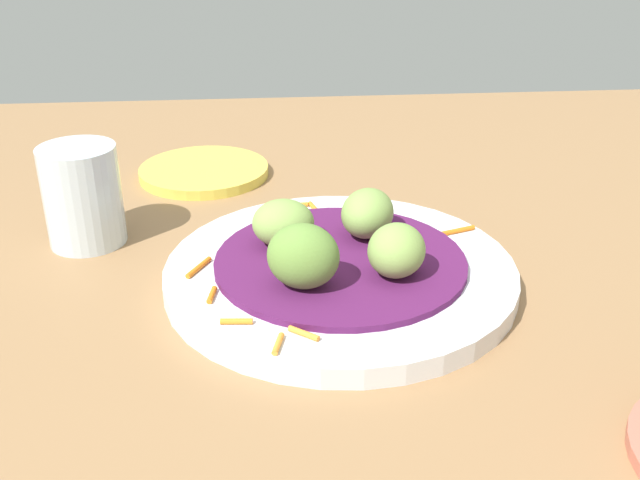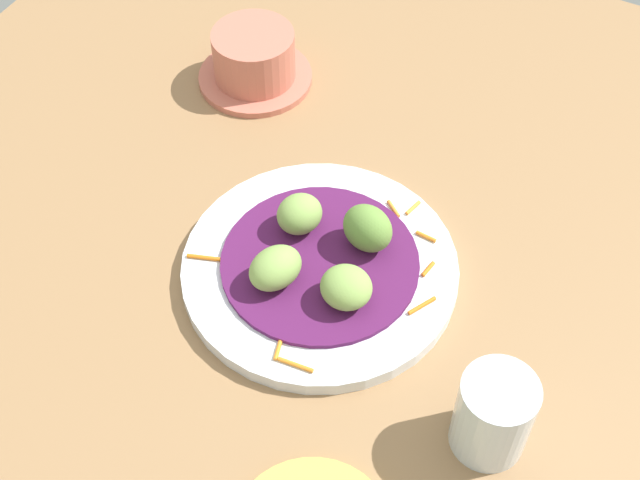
% 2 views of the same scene
% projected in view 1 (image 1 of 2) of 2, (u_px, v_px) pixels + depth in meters
% --- Properties ---
extents(table_surface, '(1.10, 1.10, 0.02)m').
position_uv_depth(table_surface, '(343.00, 306.00, 0.56)').
color(table_surface, '#936D47').
rests_on(table_surface, ground).
extents(main_plate, '(0.27, 0.27, 0.02)m').
position_uv_depth(main_plate, '(337.00, 274.00, 0.57)').
color(main_plate, silver).
rests_on(main_plate, table_surface).
extents(cabbage_bed, '(0.19, 0.19, 0.01)m').
position_uv_depth(cabbage_bed, '(337.00, 261.00, 0.56)').
color(cabbage_bed, '#51194C').
rests_on(cabbage_bed, main_plate).
extents(carrot_garnish, '(0.23, 0.23, 0.00)m').
position_uv_depth(carrot_garnish, '(298.00, 261.00, 0.56)').
color(carrot_garnish, orange).
rests_on(carrot_garnish, main_plate).
extents(guac_scoop_left, '(0.06, 0.06, 0.04)m').
position_uv_depth(guac_scoop_left, '(396.00, 250.00, 0.53)').
color(guac_scoop_left, '#84A851').
rests_on(guac_scoop_left, cabbage_bed).
extents(guac_scoop_center, '(0.06, 0.06, 0.04)m').
position_uv_depth(guac_scoop_center, '(367.00, 213.00, 0.59)').
color(guac_scoop_center, '#84A851').
rests_on(guac_scoop_center, cabbage_bed).
extents(guac_scoop_right, '(0.05, 0.05, 0.04)m').
position_uv_depth(guac_scoop_right, '(283.00, 223.00, 0.57)').
color(guac_scoop_right, '#84A851').
rests_on(guac_scoop_right, cabbage_bed).
extents(guac_scoop_back, '(0.06, 0.05, 0.05)m').
position_uv_depth(guac_scoop_back, '(303.00, 256.00, 0.51)').
color(guac_scoop_back, olive).
rests_on(guac_scoop_back, cabbage_bed).
extents(side_plate_small, '(0.13, 0.13, 0.01)m').
position_uv_depth(side_plate_small, '(204.00, 171.00, 0.77)').
color(side_plate_small, '#E0CC4C').
rests_on(side_plate_small, table_surface).
extents(water_glass, '(0.06, 0.06, 0.08)m').
position_uv_depth(water_glass, '(83.00, 196.00, 0.62)').
color(water_glass, silver).
rests_on(water_glass, table_surface).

